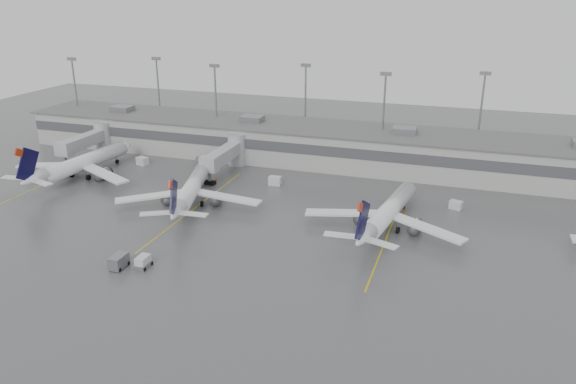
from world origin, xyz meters
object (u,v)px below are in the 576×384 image
(jet_far_left, at_px, (80,163))
(jet_mid_left, at_px, (190,190))
(jet_mid_right, at_px, (387,213))
(baggage_tug, at_px, (143,263))

(jet_far_left, bearing_deg, jet_mid_left, -7.45)
(jet_mid_right, height_order, baggage_tug, jet_mid_right)
(jet_mid_left, xyz_separation_m, baggage_tug, (4.79, -23.70, -2.33))
(baggage_tug, bearing_deg, jet_mid_left, 100.86)
(jet_mid_left, distance_m, baggage_tug, 24.29)
(jet_mid_right, distance_m, baggage_tug, 39.23)
(jet_mid_right, relative_size, baggage_tug, 11.14)
(jet_far_left, relative_size, baggage_tug, 11.79)
(jet_mid_left, bearing_deg, jet_mid_right, -15.29)
(baggage_tug, bearing_deg, jet_mid_right, 37.50)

